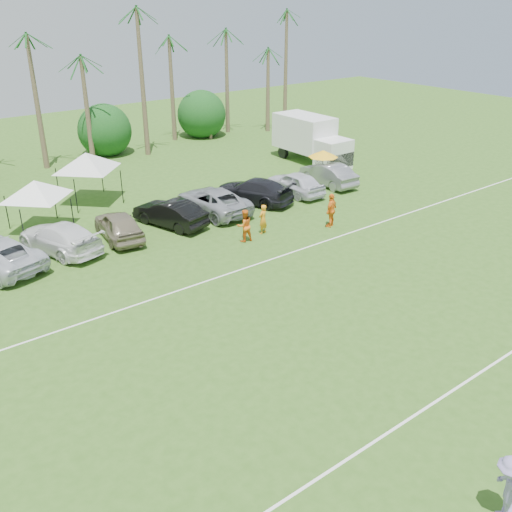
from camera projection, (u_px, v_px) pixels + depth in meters
ground at (474, 448)px, 16.99m from camera, size 120.00×120.00×0.00m
field_lines at (296, 333)px, 22.72m from camera, size 80.00×12.10×0.01m
palm_tree_5 at (21, 55)px, 40.72m from camera, size 2.40×2.40×9.90m
palm_tree_6 at (73, 39)px, 42.59m from camera, size 2.40×2.40×10.90m
palm_tree_7 at (121, 26)px, 44.47m from camera, size 2.40×2.40×11.90m
palm_tree_8 at (179, 56)px, 48.34m from camera, size 2.40×2.40×8.90m
palm_tree_9 at (226, 43)px, 50.76m from camera, size 2.40×2.40×9.90m
palm_tree_10 at (270, 30)px, 53.19m from camera, size 2.40×2.40×10.90m
palm_tree_11 at (302, 19)px, 55.06m from camera, size 2.40×2.40×11.90m
bush_tree_2 at (104, 132)px, 47.53m from camera, size 4.00×4.00×4.00m
bush_tree_3 at (204, 118)px, 53.11m from camera, size 4.00×4.00×4.00m
sideline_player_a at (263, 219)px, 31.89m from camera, size 0.71×0.57×1.70m
sideline_player_b at (244, 226)px, 30.84m from camera, size 0.98×0.82×1.82m
sideline_player_c at (331, 210)px, 32.80m from camera, size 1.26×0.87×1.99m
box_truck at (311, 138)px, 45.21m from camera, size 2.76×6.92×3.55m
canopy_tent_left at (34, 180)px, 31.38m from camera, size 4.28×4.28×3.47m
canopy_tent_right at (85, 153)px, 35.78m from camera, size 4.68×4.68×3.79m
market_umbrella at (323, 154)px, 40.03m from camera, size 2.11×2.11×2.35m
frisbee_player at (507, 490)px, 14.31m from camera, size 1.47×1.41×2.00m
parked_car_3 at (60, 237)px, 29.69m from camera, size 3.49×5.73×1.55m
parked_car_4 at (119, 225)px, 31.24m from camera, size 2.48×4.77×1.55m
parked_car_5 at (170, 213)px, 32.98m from camera, size 2.87×4.98×1.55m
parked_car_6 at (213, 201)px, 34.96m from camera, size 2.71×5.65×1.55m
parked_car_7 at (254, 190)px, 36.76m from camera, size 3.79×5.76×1.55m
parked_car_8 at (295, 183)px, 38.21m from camera, size 1.91×4.58×1.55m
parked_car_9 at (328, 174)px, 40.08m from camera, size 1.96×4.81×1.55m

